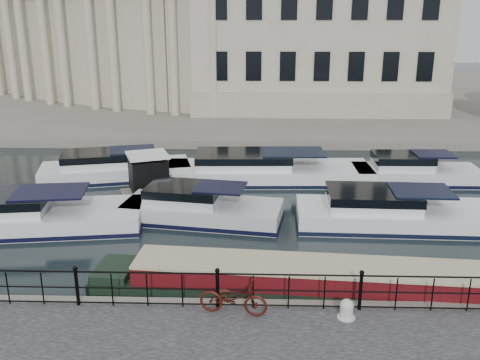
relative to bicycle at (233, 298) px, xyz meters
name	(u,v)px	position (x,y,z in m)	size (l,w,h in m)	color
ground_plane	(223,285)	(-0.46, 2.59, -1.05)	(160.00, 160.00, 0.00)	black
far_bank	(246,96)	(-0.46, 41.59, -0.78)	(120.00, 42.00, 0.55)	#6B665B
railing	(218,287)	(-0.46, 0.34, 0.15)	(24.14, 0.14, 1.22)	black
civic_building	(235,29)	(-1.46, 37.29, 5.99)	(53.55, 31.84, 16.85)	#ADA38C
bicycle	(233,298)	(0.00, 0.00, 0.00)	(0.66, 1.91, 1.00)	#3F120B
mooring_bollard	(347,309)	(3.10, -0.11, -0.24)	(0.50, 0.50, 0.56)	beige
narrowboat	(315,288)	(2.46, 1.84, -0.69)	(14.19, 2.97, 1.52)	black
harbour_hut	(149,177)	(-4.58, 11.36, -0.10)	(3.15, 2.91, 2.16)	#6B665B
cabin_cruisers	(224,193)	(-0.91, 10.85, -0.68)	(26.11, 11.34, 1.99)	white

